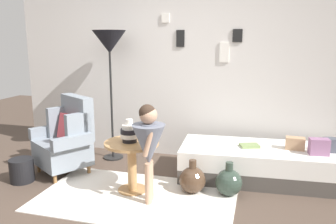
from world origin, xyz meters
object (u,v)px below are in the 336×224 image
(book_on_daybed, at_px, (249,146))
(vase_striped, at_px, (129,133))
(person_child, at_px, (149,142))
(magazine_basket, at_px, (22,170))
(armchair, at_px, (67,139))
(demijohn_near, at_px, (192,180))
(side_table, at_px, (132,156))
(demijohn_far, at_px, (229,182))
(daybed, at_px, (260,163))
(floor_lamp, at_px, (109,46))

(book_on_daybed, bearing_deg, vase_striped, -150.34)
(person_child, xyz_separation_m, magazine_basket, (-1.63, 0.10, -0.52))
(armchair, xyz_separation_m, person_child, (1.27, -0.53, 0.22))
(vase_striped, relative_size, demijohn_near, 0.67)
(vase_striped, distance_m, book_on_daybed, 1.47)
(side_table, height_order, demijohn_far, side_table)
(person_child, distance_m, magazine_basket, 1.72)
(daybed, xyz_separation_m, book_on_daybed, (-0.14, -0.02, 0.22))
(side_table, distance_m, book_on_daybed, 1.43)
(vase_striped, height_order, demijohn_near, vase_striped)
(side_table, bearing_deg, demijohn_far, 9.52)
(armchair, bearing_deg, vase_striped, -18.15)
(armchair, distance_m, demijohn_far, 2.08)
(vase_striped, relative_size, book_on_daybed, 1.16)
(armchair, distance_m, floor_lamp, 1.35)
(side_table, relative_size, floor_lamp, 0.33)
(book_on_daybed, relative_size, demijohn_near, 0.58)
(floor_lamp, distance_m, book_on_daybed, 2.24)
(vase_striped, bearing_deg, daybed, 27.70)
(vase_striped, xyz_separation_m, magazine_basket, (-1.35, -0.10, -0.54))
(side_table, xyz_separation_m, magazine_basket, (-1.37, -0.11, -0.27))
(daybed, relative_size, demijohn_far, 5.15)
(side_table, xyz_separation_m, vase_striped, (-0.02, -0.00, 0.26))
(daybed, relative_size, demijohn_near, 5.14)
(armchair, bearing_deg, book_on_daybed, 9.98)
(demijohn_near, bearing_deg, book_on_daybed, 44.85)
(floor_lamp, xyz_separation_m, book_on_daybed, (1.90, -0.23, -1.17))
(side_table, xyz_separation_m, floor_lamp, (-0.66, 0.95, 1.17))
(floor_lamp, xyz_separation_m, person_child, (0.93, -1.15, -0.92))
(daybed, relative_size, vase_striped, 7.64)
(side_table, relative_size, person_child, 0.58)
(vase_striped, distance_m, demijohn_near, 0.87)
(floor_lamp, height_order, book_on_daybed, floor_lamp)
(person_child, bearing_deg, side_table, 142.18)
(magazine_basket, bearing_deg, floor_lamp, 56.30)
(person_child, distance_m, book_on_daybed, 1.36)
(daybed, bearing_deg, magazine_basket, -163.03)
(demijohn_far, bearing_deg, book_on_daybed, 70.72)
(armchair, relative_size, person_child, 0.93)
(side_table, xyz_separation_m, person_child, (0.27, -0.21, 0.25))
(daybed, distance_m, magazine_basket, 2.87)
(demijohn_near, relative_size, magazine_basket, 1.35)
(side_table, relative_size, demijohn_far, 1.59)
(side_table, bearing_deg, armchair, 162.31)
(vase_striped, relative_size, floor_lamp, 0.14)
(daybed, distance_m, vase_striped, 1.64)
(vase_striped, xyz_separation_m, book_on_daybed, (1.26, 0.72, -0.26))
(armchair, relative_size, vase_striped, 3.82)
(armchair, relative_size, book_on_daybed, 4.41)
(vase_striped, bearing_deg, magazine_basket, -175.55)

